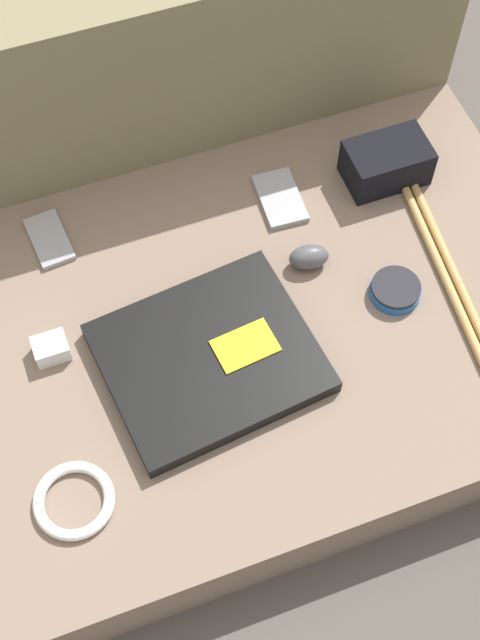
{
  "coord_description": "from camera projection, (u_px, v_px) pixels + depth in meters",
  "views": [
    {
      "loc": [
        -0.23,
        -0.62,
        1.29
      ],
      "look_at": [
        0.0,
        0.0,
        0.14
      ],
      "focal_mm": 50.0,
      "sensor_mm": 36.0,
      "label": 1
    }
  ],
  "objects": [
    {
      "name": "phone_black",
      "position": [
        280.0,
        198.0,
        1.46
      ],
      "size": [
        0.07,
        0.11,
        0.01
      ],
      "rotation": [
        0.0,
        0.0,
        -0.06
      ],
      "color": "#99999E",
      "rests_on": "couch_seat"
    },
    {
      "name": "phone_silver",
      "position": [
        49.0,
        239.0,
        1.42
      ],
      "size": [
        0.06,
        0.11,
        0.01
      ],
      "rotation": [
        0.0,
        0.0,
        0.08
      ],
      "color": "#99999E",
      "rests_on": "couch_seat"
    },
    {
      "name": "drumstick_pair",
      "position": [
        447.0,
        270.0,
        1.39
      ],
      "size": [
        0.06,
        0.36,
        0.01
      ],
      "rotation": [
        0.0,
        0.0,
        -0.1
      ],
      "color": "tan",
      "rests_on": "couch_seat"
    },
    {
      "name": "ground_plane",
      "position": [
        240.0,
        362.0,
        1.45
      ],
      "size": [
        8.0,
        8.0,
        0.0
      ],
      "primitive_type": "plane",
      "color": "#4C4742"
    },
    {
      "name": "couch_seat",
      "position": [
        240.0,
        345.0,
        1.4
      ],
      "size": [
        1.04,
        0.69,
        0.12
      ],
      "color": "#7A6656",
      "rests_on": "ground_plane"
    },
    {
      "name": "cable_coil",
      "position": [
        74.0,
        500.0,
        1.2
      ],
      "size": [
        0.11,
        0.11,
        0.02
      ],
      "color": "white",
      "rests_on": "couch_seat"
    },
    {
      "name": "camera_pouch",
      "position": [
        386.0,
        163.0,
        1.46
      ],
      "size": [
        0.13,
        0.09,
        0.07
      ],
      "color": "black",
      "rests_on": "couch_seat"
    },
    {
      "name": "laptop",
      "position": [
        209.0,
        358.0,
        1.31
      ],
      "size": [
        0.33,
        0.29,
        0.03
      ],
      "rotation": [
        0.0,
        0.0,
        0.11
      ],
      "color": "black",
      "rests_on": "couch_seat"
    },
    {
      "name": "computer_mouse",
      "position": [
        309.0,
        257.0,
        1.39
      ],
      "size": [
        0.07,
        0.05,
        0.04
      ],
      "rotation": [
        0.0,
        0.0,
        -0.17
      ],
      "color": "#4C4C51",
      "rests_on": "couch_seat"
    },
    {
      "name": "charger_brick",
      "position": [
        51.0,
        349.0,
        1.31
      ],
      "size": [
        0.05,
        0.04,
        0.03
      ],
      "color": "silver",
      "rests_on": "couch_seat"
    },
    {
      "name": "speaker_puck",
      "position": [
        395.0,
        290.0,
        1.37
      ],
      "size": [
        0.08,
        0.08,
        0.02
      ],
      "color": "#1E569E",
      "rests_on": "couch_seat"
    },
    {
      "name": "couch_backrest",
      "position": [
        147.0,
        77.0,
        1.47
      ],
      "size": [
        1.04,
        0.2,
        0.43
      ],
      "color": "#756B4C",
      "rests_on": "ground_plane"
    }
  ]
}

